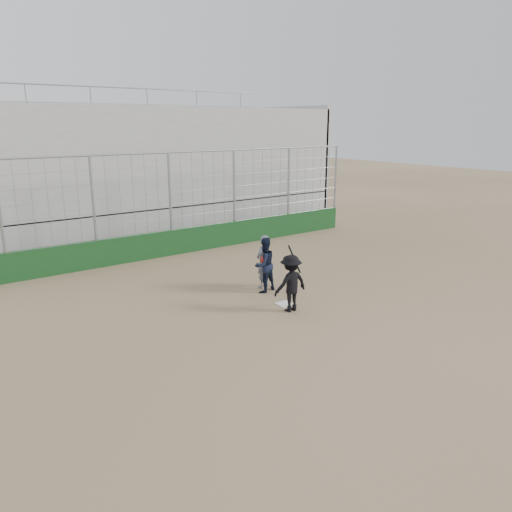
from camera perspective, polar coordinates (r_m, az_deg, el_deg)
ground at (r=14.56m, az=3.30°, el=-5.53°), size 90.00×90.00×0.00m
home_plate at (r=14.56m, az=3.30°, el=-5.48°), size 0.44×0.44×0.02m
backstop at (r=19.96m, az=-9.63°, el=2.83°), size 18.10×0.25×4.04m
bleachers at (r=24.14m, az=-15.28°, el=9.34°), size 20.25×6.70×6.98m
batter_at_plate at (r=13.85m, az=3.98°, el=-3.10°), size 1.06×0.75×1.78m
catcher_crouched at (r=15.41m, az=0.99°, el=-2.05°), size 0.95×0.81×1.16m
umpire at (r=15.78m, az=0.83°, el=-0.93°), size 0.73×0.60×1.53m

